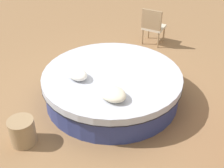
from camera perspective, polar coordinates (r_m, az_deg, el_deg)
The scene contains 6 objects.
ground_plane at distance 6.03m, azimuth -0.00°, elevation -2.76°, with size 16.00×16.00×0.00m, color olive.
round_bed at distance 5.85m, azimuth -0.00°, elevation -0.42°, with size 2.68×2.68×0.58m.
throw_pillow_0 at distance 5.57m, azimuth -6.81°, elevation 2.00°, with size 0.50×0.32×0.19m, color white.
throw_pillow_1 at distance 5.01m, azimuth 0.06°, elevation -1.81°, with size 0.53×0.40×0.18m, color beige.
patio_chair at distance 7.96m, azimuth 7.76°, elevation 11.14°, with size 0.65×0.64×0.98m.
side_table at distance 5.16m, azimuth -16.67°, elevation -8.63°, with size 0.43×0.43×0.46m, color #997A56.
Camera 1 is at (3.50, -3.33, 3.60)m, focal length 48.15 mm.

